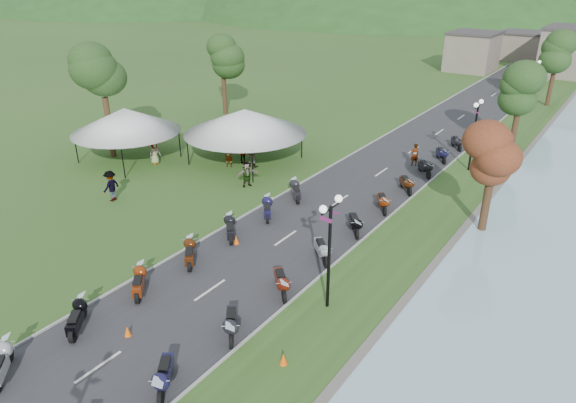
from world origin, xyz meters
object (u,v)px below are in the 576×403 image
Objects in this scene: pedestrian_a at (229,167)px; pedestrian_c at (113,200)px; pedestrian_b at (252,166)px; vendor_tent_main at (245,136)px.

pedestrian_a is 0.84× the size of pedestrian_c.
pedestrian_b is (1.32, 1.03, 0.00)m from pedestrian_a.
pedestrian_b is at bearing 11.28° from pedestrian_a.
pedestrian_b is at bearing -31.04° from vendor_tent_main.
pedestrian_b is 10.37m from pedestrian_c.
pedestrian_b reaches higher than pedestrian_a.
pedestrian_a is at bearing 158.55° from pedestrian_c.
vendor_tent_main is at bearing -41.32° from pedestrian_b.
vendor_tent_main reaches higher than pedestrian_a.
pedestrian_b is 1.00× the size of pedestrian_c.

